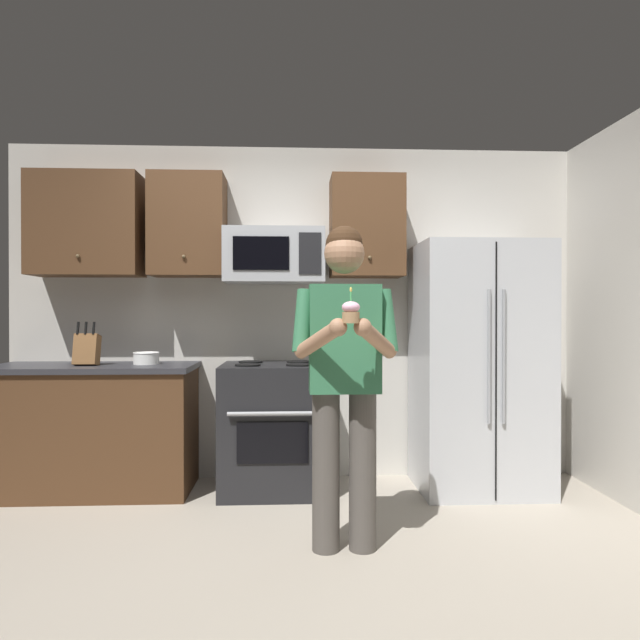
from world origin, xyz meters
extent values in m
plane|color=#9E9384|center=(0.00, 0.00, 0.00)|extent=(6.00, 6.00, 0.00)
cube|color=beige|center=(0.00, 1.75, 1.30)|extent=(4.40, 0.10, 2.60)
cube|color=black|center=(-0.15, 1.36, 0.46)|extent=(0.76, 0.66, 0.92)
cube|color=black|center=(-0.15, 1.02, 0.42)|extent=(0.48, 0.01, 0.28)
cylinder|color=#99999E|center=(-0.15, 1.00, 0.62)|extent=(0.60, 0.03, 0.03)
cylinder|color=black|center=(-0.33, 1.22, 0.93)|extent=(0.18, 0.18, 0.01)
cylinder|color=black|center=(0.03, 1.22, 0.93)|extent=(0.18, 0.18, 0.01)
cylinder|color=black|center=(-0.33, 1.50, 0.93)|extent=(0.18, 0.18, 0.01)
cylinder|color=black|center=(0.03, 1.50, 0.93)|extent=(0.18, 0.18, 0.01)
cube|color=#9EA0A5|center=(-0.15, 1.48, 1.72)|extent=(0.74, 0.40, 0.40)
cube|color=black|center=(-0.24, 1.28, 1.72)|extent=(0.40, 0.01, 0.24)
cube|color=black|center=(0.11, 1.28, 1.72)|extent=(0.16, 0.01, 0.30)
cube|color=#B7BABF|center=(1.35, 1.32, 0.90)|extent=(0.90, 0.72, 1.80)
cylinder|color=gray|center=(1.30, 0.94, 1.00)|extent=(0.02, 0.02, 0.90)
cylinder|color=gray|center=(1.40, 0.94, 1.00)|extent=(0.02, 0.02, 0.90)
cube|color=black|center=(1.35, 0.95, 0.90)|extent=(0.01, 0.01, 1.74)
cube|color=#4C301C|center=(-1.55, 1.53, 1.95)|extent=(0.80, 0.34, 0.76)
sphere|color=brown|center=(-1.55, 1.35, 1.70)|extent=(0.03, 0.03, 0.03)
cube|color=#4C301C|center=(-0.80, 1.53, 1.95)|extent=(0.55, 0.34, 0.76)
sphere|color=brown|center=(-0.80, 1.35, 1.70)|extent=(0.03, 0.03, 0.03)
cube|color=#4C301C|center=(0.55, 1.53, 1.95)|extent=(0.55, 0.34, 0.76)
sphere|color=brown|center=(0.55, 1.35, 1.70)|extent=(0.03, 0.03, 0.03)
cube|color=#4C301C|center=(-1.45, 1.38, 0.44)|extent=(1.40, 0.62, 0.88)
cube|color=#2D2D33|center=(-1.45, 1.38, 0.90)|extent=(1.44, 0.66, 0.04)
cube|color=brown|center=(-1.48, 1.33, 1.03)|extent=(0.16, 0.15, 0.24)
cylinder|color=black|center=(-1.54, 1.31, 1.19)|extent=(0.02, 0.04, 0.09)
cylinder|color=black|center=(-1.48, 1.31, 1.19)|extent=(0.02, 0.04, 0.09)
cylinder|color=black|center=(-1.43, 1.31, 1.19)|extent=(0.02, 0.04, 0.09)
cylinder|color=white|center=(-1.08, 1.41, 0.96)|extent=(0.18, 0.18, 0.08)
torus|color=white|center=(-1.08, 1.41, 1.00)|extent=(0.19, 0.19, 0.01)
cylinder|color=#4C4742|center=(0.16, 0.28, 0.43)|extent=(0.15, 0.15, 0.86)
cylinder|color=#4C4742|center=(0.36, 0.28, 0.43)|extent=(0.15, 0.15, 0.86)
cube|color=#33724C|center=(0.26, 0.28, 1.15)|extent=(0.38, 0.22, 0.58)
sphere|color=#A37556|center=(0.26, 0.28, 1.61)|extent=(0.22, 0.22, 0.22)
sphere|color=#382314|center=(0.26, 0.29, 1.66)|extent=(0.20, 0.20, 0.20)
cylinder|color=#33724C|center=(0.04, 0.25, 1.25)|extent=(0.15, 0.18, 0.35)
cylinder|color=#A37556|center=(0.11, 0.09, 1.15)|extent=(0.26, 0.33, 0.21)
sphere|color=#A37556|center=(0.20, -0.04, 1.22)|extent=(0.09, 0.09, 0.09)
cylinder|color=#33724C|center=(0.49, 0.25, 1.25)|extent=(0.15, 0.18, 0.35)
cylinder|color=#A37556|center=(0.41, 0.09, 1.15)|extent=(0.26, 0.33, 0.21)
sphere|color=#A37556|center=(0.32, -0.04, 1.22)|extent=(0.09, 0.09, 0.09)
cylinder|color=#A87F56|center=(0.26, -0.06, 1.26)|extent=(0.08, 0.08, 0.06)
ellipsoid|color=#F2B2CC|center=(0.26, -0.06, 1.31)|extent=(0.09, 0.09, 0.06)
cylinder|color=#4CBF66|center=(0.26, -0.06, 1.36)|extent=(0.01, 0.01, 0.06)
ellipsoid|color=#FFD159|center=(0.26, -0.06, 1.40)|extent=(0.01, 0.01, 0.02)
camera|label=1|loc=(-0.02, -2.79, 1.27)|focal=31.94mm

